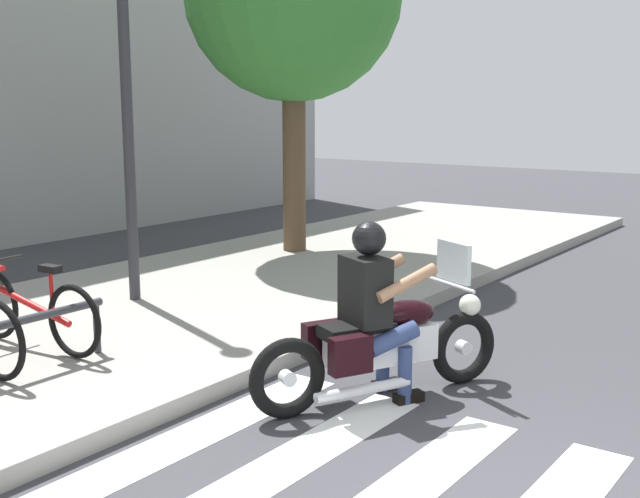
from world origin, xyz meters
TOP-DOWN VIEW (x-y plane):
  - crosswalk_stripe_4 at (0.21, 1.60)m, footprint 2.80×0.40m
  - crosswalk_stripe_5 at (0.21, 2.40)m, footprint 2.80×0.40m
  - motorcycle at (1.55, 1.71)m, footprint 2.04×1.12m
  - rider at (1.48, 1.74)m, footprint 0.76×0.71m
  - bicycle_5 at (0.46, 4.65)m, footprint 0.48×1.72m
  - street_lamp at (2.21, 5.33)m, footprint 0.28×0.28m

SIDE VIEW (x-z plane):
  - crosswalk_stripe_4 at x=0.21m, z-range 0.00..0.01m
  - crosswalk_stripe_5 at x=0.21m, z-range 0.00..0.01m
  - motorcycle at x=1.55m, z-range -0.15..1.05m
  - bicycle_5 at x=0.46m, z-range 0.12..0.89m
  - rider at x=1.48m, z-range 0.10..1.53m
  - street_lamp at x=2.21m, z-range 0.46..5.04m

